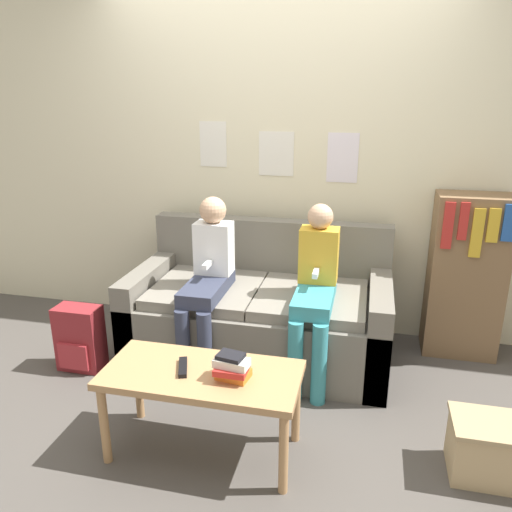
{
  "coord_description": "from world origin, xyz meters",
  "views": [
    {
      "loc": [
        0.68,
        -2.51,
        1.75
      ],
      "look_at": [
        0.0,
        0.43,
        0.76
      ],
      "focal_mm": 35.0,
      "sensor_mm": 36.0,
      "label": 1
    }
  ],
  "objects_px": {
    "couch": "(261,314)",
    "backpack": "(80,339)",
    "person_right": "(315,286)",
    "storage_box": "(499,450)",
    "person_left": "(208,275)",
    "tv_remote": "(183,367)",
    "coffee_table": "(202,382)",
    "bookshelf": "(466,276)"
  },
  "relations": [
    {
      "from": "person_right",
      "to": "person_left",
      "type": "bearing_deg",
      "value": 179.63
    },
    {
      "from": "person_right",
      "to": "storage_box",
      "type": "height_order",
      "value": "person_right"
    },
    {
      "from": "storage_box",
      "to": "backpack",
      "type": "bearing_deg",
      "value": 169.84
    },
    {
      "from": "storage_box",
      "to": "person_right",
      "type": "bearing_deg",
      "value": 144.09
    },
    {
      "from": "person_right",
      "to": "storage_box",
      "type": "distance_m",
      "value": 1.28
    },
    {
      "from": "storage_box",
      "to": "bookshelf",
      "type": "bearing_deg",
      "value": 90.37
    },
    {
      "from": "coffee_table",
      "to": "storage_box",
      "type": "relative_size",
      "value": 2.11
    },
    {
      "from": "storage_box",
      "to": "backpack",
      "type": "xyz_separation_m",
      "value": [
        -2.47,
        0.44,
        0.07
      ]
    },
    {
      "from": "person_left",
      "to": "tv_remote",
      "type": "relative_size",
      "value": 6.41
    },
    {
      "from": "backpack",
      "to": "couch",
      "type": "bearing_deg",
      "value": 23.18
    },
    {
      "from": "tv_remote",
      "to": "backpack",
      "type": "height_order",
      "value": "tv_remote"
    },
    {
      "from": "person_right",
      "to": "tv_remote",
      "type": "bearing_deg",
      "value": -122.86
    },
    {
      "from": "couch",
      "to": "person_right",
      "type": "xyz_separation_m",
      "value": [
        0.39,
        -0.22,
        0.32
      ]
    },
    {
      "from": "tv_remote",
      "to": "storage_box",
      "type": "xyz_separation_m",
      "value": [
        1.51,
        0.14,
        -0.32
      ]
    },
    {
      "from": "person_left",
      "to": "bookshelf",
      "type": "xyz_separation_m",
      "value": [
        1.65,
        0.55,
        -0.06
      ]
    },
    {
      "from": "coffee_table",
      "to": "person_left",
      "type": "bearing_deg",
      "value": 106.08
    },
    {
      "from": "person_left",
      "to": "tv_remote",
      "type": "height_order",
      "value": "person_left"
    },
    {
      "from": "couch",
      "to": "bookshelf",
      "type": "height_order",
      "value": "bookshelf"
    },
    {
      "from": "person_left",
      "to": "person_right",
      "type": "relative_size",
      "value": 1.01
    },
    {
      "from": "coffee_table",
      "to": "storage_box",
      "type": "bearing_deg",
      "value": 5.75
    },
    {
      "from": "couch",
      "to": "tv_remote",
      "type": "height_order",
      "value": "couch"
    },
    {
      "from": "coffee_table",
      "to": "tv_remote",
      "type": "distance_m",
      "value": 0.12
    },
    {
      "from": "couch",
      "to": "backpack",
      "type": "height_order",
      "value": "couch"
    },
    {
      "from": "person_left",
      "to": "bookshelf",
      "type": "relative_size",
      "value": 0.99
    },
    {
      "from": "person_left",
      "to": "tv_remote",
      "type": "distance_m",
      "value": 0.88
    },
    {
      "from": "couch",
      "to": "storage_box",
      "type": "bearing_deg",
      "value": -34.01
    },
    {
      "from": "coffee_table",
      "to": "bookshelf",
      "type": "relative_size",
      "value": 0.86
    },
    {
      "from": "person_right",
      "to": "storage_box",
      "type": "relative_size",
      "value": 2.41
    },
    {
      "from": "couch",
      "to": "backpack",
      "type": "xyz_separation_m",
      "value": [
        -1.11,
        -0.47,
        -0.08
      ]
    },
    {
      "from": "tv_remote",
      "to": "coffee_table",
      "type": "bearing_deg",
      "value": -19.69
    },
    {
      "from": "person_right",
      "to": "bookshelf",
      "type": "distance_m",
      "value": 1.11
    },
    {
      "from": "couch",
      "to": "coffee_table",
      "type": "relative_size",
      "value": 1.78
    },
    {
      "from": "person_right",
      "to": "backpack",
      "type": "distance_m",
      "value": 1.58
    },
    {
      "from": "person_right",
      "to": "backpack",
      "type": "height_order",
      "value": "person_right"
    },
    {
      "from": "person_right",
      "to": "coffee_table",
      "type": "bearing_deg",
      "value": -118.06
    },
    {
      "from": "coffee_table",
      "to": "tv_remote",
      "type": "bearing_deg",
      "value": -179.89
    },
    {
      "from": "coffee_table",
      "to": "person_right",
      "type": "bearing_deg",
      "value": 61.94
    },
    {
      "from": "backpack",
      "to": "storage_box",
      "type": "bearing_deg",
      "value": -10.16
    },
    {
      "from": "bookshelf",
      "to": "person_right",
      "type": "bearing_deg",
      "value": -149.95
    },
    {
      "from": "tv_remote",
      "to": "person_left",
      "type": "bearing_deg",
      "value": 80.18
    },
    {
      "from": "person_left",
      "to": "tv_remote",
      "type": "xyz_separation_m",
      "value": [
        0.15,
        -0.85,
        -0.16
      ]
    },
    {
      "from": "person_right",
      "to": "bookshelf",
      "type": "xyz_separation_m",
      "value": [
        0.96,
        0.56,
        -0.05
      ]
    }
  ]
}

